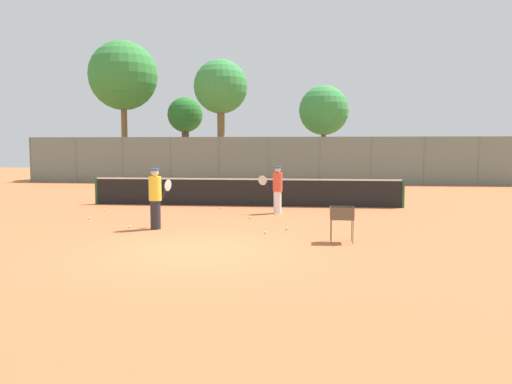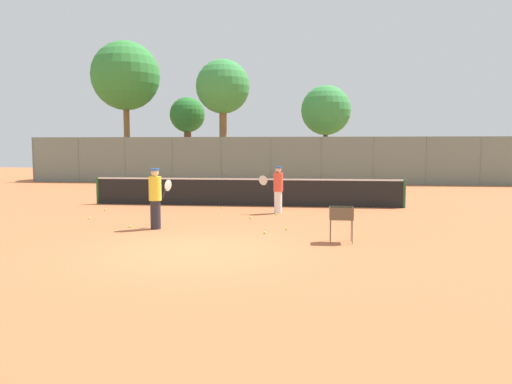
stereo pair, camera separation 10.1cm
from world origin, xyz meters
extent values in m
plane|color=#B26038|center=(0.00, 0.00, 0.00)|extent=(80.00, 80.00, 0.00)
cylinder|color=#26592D|center=(-6.00, 8.47, 0.54)|extent=(0.10, 0.10, 1.07)
cylinder|color=#26592D|center=(6.00, 8.47, 0.54)|extent=(0.10, 0.10, 1.07)
cube|color=black|center=(0.00, 8.47, 0.51)|extent=(11.99, 0.01, 1.01)
cube|color=white|center=(0.00, 8.47, 1.04)|extent=(11.99, 0.02, 0.06)
cylinder|color=slate|center=(-15.42, 19.85, 1.44)|extent=(0.08, 0.08, 2.88)
cylinder|color=slate|center=(-12.34, 19.85, 1.44)|extent=(0.08, 0.08, 2.88)
cylinder|color=slate|center=(-9.25, 19.85, 1.44)|extent=(0.08, 0.08, 2.88)
cylinder|color=slate|center=(-6.17, 19.85, 1.44)|extent=(0.08, 0.08, 2.88)
cylinder|color=slate|center=(-3.08, 19.85, 1.44)|extent=(0.08, 0.08, 2.88)
cylinder|color=slate|center=(0.00, 19.85, 1.44)|extent=(0.08, 0.08, 2.88)
cylinder|color=slate|center=(3.08, 19.85, 1.44)|extent=(0.08, 0.08, 2.88)
cylinder|color=slate|center=(6.17, 19.85, 1.44)|extent=(0.08, 0.08, 2.88)
cylinder|color=slate|center=(9.25, 19.85, 1.44)|extent=(0.08, 0.08, 2.88)
cylinder|color=slate|center=(12.34, 19.85, 1.44)|extent=(0.08, 0.08, 2.88)
cube|color=slate|center=(0.00, 19.85, 1.44)|extent=(30.84, 0.01, 2.88)
cylinder|color=brown|center=(3.39, 22.71, 1.84)|extent=(0.31, 0.31, 3.68)
sphere|color=#388E42|center=(3.39, 22.71, 4.65)|extent=(3.24, 3.24, 3.24)
cylinder|color=brown|center=(-3.46, 22.78, 2.60)|extent=(0.50, 0.50, 5.20)
sphere|color=#388E42|center=(-3.46, 22.78, 6.28)|extent=(3.60, 3.60, 3.60)
cylinder|color=brown|center=(-6.45, 24.88, 1.90)|extent=(0.52, 0.52, 3.81)
sphere|color=#28722D|center=(-6.45, 24.88, 4.57)|extent=(2.52, 2.52, 2.52)
cylinder|color=brown|center=(-10.67, 24.00, 2.91)|extent=(0.43, 0.43, 5.82)
sphere|color=#338438|center=(-10.67, 24.00, 7.27)|extent=(4.83, 4.83, 4.83)
cylinder|color=#26262D|center=(-1.78, 2.83, 0.40)|extent=(0.28, 0.28, 0.80)
cylinder|color=yellow|center=(-1.78, 2.83, 1.14)|extent=(0.35, 0.35, 0.67)
sphere|color=#DBB28C|center=(-1.78, 2.83, 1.58)|extent=(0.22, 0.22, 0.22)
cylinder|color=#2659B2|center=(-1.78, 2.83, 1.67)|extent=(0.23, 0.23, 0.05)
cylinder|color=black|center=(-1.63, 3.15, 0.97)|extent=(0.09, 0.14, 0.27)
ellipsoid|color=silver|center=(-1.55, 3.31, 1.19)|extent=(0.20, 0.37, 0.43)
cylinder|color=white|center=(1.40, 6.46, 0.38)|extent=(0.27, 0.27, 0.76)
cylinder|color=#E54C38|center=(1.40, 6.46, 1.08)|extent=(0.33, 0.33, 0.64)
sphere|color=#DBB28C|center=(1.40, 6.46, 1.50)|extent=(0.21, 0.21, 0.21)
cylinder|color=#2659B2|center=(1.40, 6.46, 1.59)|extent=(0.22, 0.22, 0.05)
cylinder|color=black|center=(1.06, 6.40, 0.92)|extent=(0.15, 0.05, 0.27)
ellipsoid|color=silver|center=(0.89, 6.37, 1.14)|extent=(0.40, 0.10, 0.43)
cylinder|color=brown|center=(3.02, 1.25, 0.28)|extent=(0.02, 0.02, 0.56)
cylinder|color=brown|center=(3.53, 1.25, 0.28)|extent=(0.02, 0.02, 0.56)
cylinder|color=brown|center=(3.02, 1.61, 0.28)|extent=(0.02, 0.02, 0.56)
cylinder|color=brown|center=(3.53, 1.61, 0.28)|extent=(0.02, 0.02, 0.56)
cube|color=brown|center=(3.27, 1.43, 0.57)|extent=(0.55, 0.40, 0.01)
cube|color=brown|center=(3.27, 1.23, 0.71)|extent=(0.55, 0.01, 0.30)
cube|color=brown|center=(3.27, 1.63, 0.71)|extent=(0.55, 0.01, 0.30)
cube|color=brown|center=(3.00, 1.43, 0.71)|extent=(0.01, 0.40, 0.30)
cube|color=brown|center=(3.55, 1.43, 0.71)|extent=(0.01, 0.40, 0.30)
sphere|color=#D1E54C|center=(3.30, 1.28, 0.61)|extent=(0.07, 0.07, 0.07)
sphere|color=#D1E54C|center=(3.09, 1.55, 0.66)|extent=(0.07, 0.07, 0.07)
sphere|color=#D1E54C|center=(3.07, 1.28, 0.66)|extent=(0.07, 0.07, 0.07)
sphere|color=#D1E54C|center=(3.14, 1.45, 0.66)|extent=(0.07, 0.07, 0.07)
sphere|color=#D1E54C|center=(3.41, 1.49, 0.61)|extent=(0.07, 0.07, 0.07)
sphere|color=#D1E54C|center=(3.33, 1.40, 0.61)|extent=(0.07, 0.07, 0.07)
sphere|color=#D1E54C|center=(3.30, 1.42, 0.66)|extent=(0.07, 0.07, 0.07)
sphere|color=#D1E54C|center=(3.25, 1.47, 0.66)|extent=(0.07, 0.07, 0.07)
sphere|color=#D1E54C|center=(3.22, 1.33, 0.61)|extent=(0.07, 0.07, 0.07)
sphere|color=#D1E54C|center=(3.26, 1.30, 0.66)|extent=(0.07, 0.07, 0.07)
sphere|color=#D1E54C|center=(0.62, 5.06, 0.03)|extent=(0.07, 0.07, 0.07)
sphere|color=#D1E54C|center=(1.88, 3.07, 0.03)|extent=(0.07, 0.07, 0.07)
sphere|color=#D1E54C|center=(-2.75, 5.77, 0.03)|extent=(0.07, 0.07, 0.07)
sphere|color=#D1E54C|center=(-0.78, 7.59, 0.03)|extent=(0.07, 0.07, 0.07)
sphere|color=#D1E54C|center=(-2.59, 2.97, 0.03)|extent=(0.07, 0.07, 0.07)
sphere|color=#D1E54C|center=(-4.82, 6.46, 0.03)|extent=(0.07, 0.07, 0.07)
sphere|color=#D1E54C|center=(1.37, 6.01, 0.03)|extent=(0.07, 0.07, 0.07)
sphere|color=#D1E54C|center=(1.33, 2.39, 0.03)|extent=(0.07, 0.07, 0.07)
sphere|color=#D1E54C|center=(-4.45, 4.41, 0.03)|extent=(0.07, 0.07, 0.07)
cube|color=#B2B7BC|center=(-6.27, 23.80, 0.45)|extent=(4.20, 1.70, 0.90)
cube|color=#33383D|center=(-6.47, 23.80, 1.25)|extent=(2.20, 1.50, 0.70)
camera|label=1|loc=(2.48, -10.59, 2.32)|focal=35.00mm
camera|label=2|loc=(2.58, -10.58, 2.32)|focal=35.00mm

